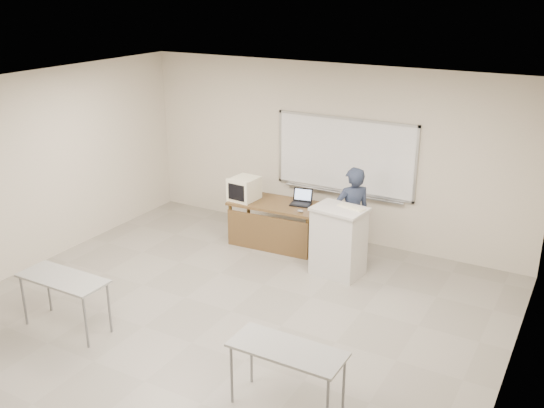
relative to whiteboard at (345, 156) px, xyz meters
The scene contains 10 objects.
floor 4.25m from the whiteboard, 94.32° to the right, with size 7.00×8.00×0.01m, color gray.
whiteboard is the anchor object (origin of this frame).
student_desks 5.39m from the whiteboard, 93.23° to the right, with size 4.40×2.20×0.73m.
instructor_desk 1.55m from the whiteboard, 133.97° to the right, with size 1.54×0.77×0.75m.
podium 1.69m from the whiteboard, 69.23° to the right, with size 0.77×0.56×1.08m.
crt_monitor 1.77m from the whiteboard, 147.26° to the right, with size 0.42×0.47×0.40m.
laptop 1.03m from the whiteboard, 126.50° to the right, with size 0.33×0.31×0.24m.
mouse 1.26m from the whiteboard, 107.81° to the right, with size 0.10×0.07×0.04m, color gray.
keyboard 1.45m from the whiteboard, 62.30° to the right, with size 0.42×0.14×0.02m, color #EDE7C5.
presenter 1.19m from the whiteboard, 58.51° to the right, with size 0.58×0.38×1.58m, color black.
Camera 1 is at (4.04, -5.15, 4.20)m, focal length 40.00 mm.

